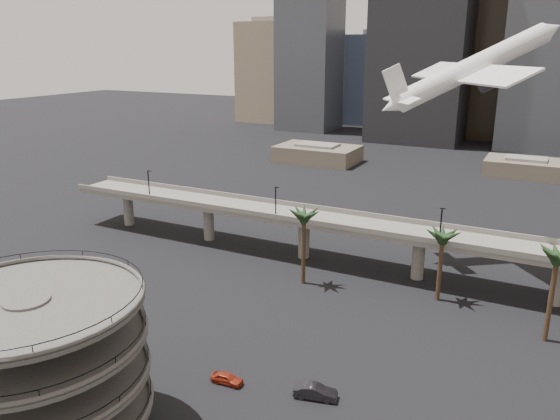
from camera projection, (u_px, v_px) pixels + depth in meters
The scene contains 8 objects.
parking_ramp at pixel (35, 358), 53.64m from camera, with size 22.20×22.20×17.35m.
overpass at pixel (359, 230), 98.90m from camera, with size 130.00×9.30×14.70m.
palm_trees at pixel (425, 237), 82.77m from camera, with size 42.40×10.40×14.00m.
low_buildings at pixel (472, 166), 171.51m from camera, with size 135.00×27.50×6.80m.
skyline at pixel (532, 40), 220.38m from camera, with size 269.00×86.00×113.84m.
airborne_jet at pixel (472, 69), 99.14m from camera, with size 29.90×29.20×18.21m.
car_a at pixel (227, 378), 66.07m from camera, with size 1.61×4.00×1.36m, color #9F2B16.
car_b at pixel (315, 392), 63.27m from camera, with size 1.77×5.08×1.67m, color black.
Camera 1 is at (30.03, -34.86, 39.35)m, focal length 35.00 mm.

